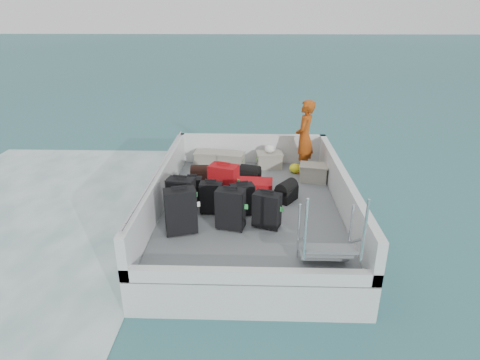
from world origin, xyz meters
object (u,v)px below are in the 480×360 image
at_px(suitcase_5, 224,183).
at_px(suitcase_6, 267,210).
at_px(passenger, 304,137).
at_px(crate_1, 231,161).
at_px(crate_0, 207,159).
at_px(suitcase_4, 211,198).
at_px(suitcase_3, 230,209).
at_px(suitcase_1, 181,197).
at_px(suitcase_8, 255,187).
at_px(suitcase_0, 181,212).
at_px(suitcase_2, 193,191).
at_px(crate_2, 269,161).
at_px(crate_3, 313,173).
at_px(suitcase_7, 242,200).

distance_m(suitcase_5, suitcase_6, 1.31).
bearing_deg(passenger, crate_1, -78.58).
bearing_deg(crate_0, suitcase_4, -82.20).
bearing_deg(suitcase_3, suitcase_1, 166.85).
height_order(suitcase_6, suitcase_8, suitcase_6).
relative_size(suitcase_0, suitcase_2, 1.49).
bearing_deg(crate_1, suitcase_2, -108.19).
relative_size(suitcase_3, suitcase_5, 0.97).
relative_size(suitcase_0, suitcase_3, 1.10).
bearing_deg(suitcase_3, crate_0, 117.39).
distance_m(suitcase_8, crate_2, 1.56).
height_order(suitcase_1, suitcase_2, suitcase_1).
bearing_deg(suitcase_3, suitcase_5, 113.81).
bearing_deg(suitcase_2, passenger, 36.28).
xyz_separation_m(suitcase_0, crate_2, (1.59, 3.16, -0.22)).
relative_size(suitcase_3, suitcase_6, 1.14).
height_order(suitcase_2, suitcase_4, suitcase_4).
relative_size(crate_0, crate_3, 0.97).
height_order(suitcase_3, suitcase_5, suitcase_5).
xyz_separation_m(suitcase_3, suitcase_8, (0.42, 1.46, -0.22)).
distance_m(crate_0, crate_2, 1.50).
bearing_deg(suitcase_2, crate_0, 87.86).
relative_size(suitcase_5, suitcase_7, 1.26).
relative_size(suitcase_5, suitcase_6, 1.18).
xyz_separation_m(suitcase_1, suitcase_6, (1.54, -0.40, -0.04)).
distance_m(suitcase_1, crate_1, 2.58).
distance_m(suitcase_0, suitcase_8, 2.07).
xyz_separation_m(crate_0, passenger, (2.26, -0.33, 0.67)).
height_order(suitcase_1, crate_1, suitcase_1).
distance_m(crate_0, crate_1, 0.59).
bearing_deg(suitcase_2, suitcase_8, 21.76).
bearing_deg(suitcase_6, suitcase_5, 150.11).
height_order(suitcase_6, passenger, passenger).
height_order(suitcase_1, suitcase_3, suitcase_3).
bearing_deg(suitcase_0, suitcase_2, 71.30).
xyz_separation_m(suitcase_3, suitcase_6, (0.62, 0.07, -0.04)).
relative_size(suitcase_3, crate_3, 1.25).
distance_m(suitcase_1, suitcase_5, 0.96).
distance_m(suitcase_8, crate_0, 1.95).
relative_size(suitcase_3, suitcase_7, 1.22).
xyz_separation_m(suitcase_2, crate_0, (0.06, 2.07, -0.10)).
xyz_separation_m(suitcase_2, suitcase_3, (0.78, -0.97, 0.10)).
xyz_separation_m(suitcase_3, suitcase_4, (-0.39, 0.58, -0.06)).
xyz_separation_m(suitcase_0, suitcase_5, (0.63, 1.27, -0.02)).
relative_size(suitcase_6, crate_0, 1.13).
bearing_deg(suitcase_7, suitcase_8, 58.85).
distance_m(suitcase_1, crate_0, 2.58).
xyz_separation_m(suitcase_6, crate_3, (1.10, 2.11, -0.14)).
height_order(suitcase_8, passenger, passenger).
distance_m(suitcase_5, passenger, 2.41).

